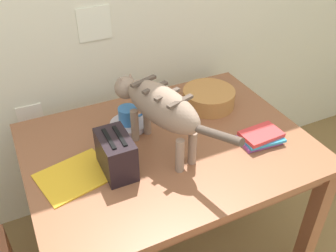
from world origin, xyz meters
name	(u,v)px	position (x,y,z in m)	size (l,w,h in m)	color
dining_table	(168,159)	(0.11, 1.13, 0.66)	(1.26, 0.94, 0.75)	brown
cat	(159,106)	(0.06, 1.11, 0.97)	(0.26, 0.68, 0.32)	gray
saucer_bowl	(129,125)	(-0.01, 1.33, 0.76)	(0.18, 0.18, 0.03)	#BCABB3
coffee_mug	(129,115)	(0.00, 1.33, 0.82)	(0.13, 0.09, 0.08)	#3375C5
magazine	(75,176)	(-0.33, 1.10, 0.75)	(0.28, 0.23, 0.01)	gold
book_stack	(261,137)	(0.50, 0.96, 0.78)	(0.20, 0.14, 0.05)	#9C459A
wicker_basket	(209,98)	(0.44, 1.33, 0.80)	(0.27, 0.27, 0.09)	#B4773D
toaster	(116,154)	(-0.16, 1.06, 0.84)	(0.12, 0.20, 0.18)	black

